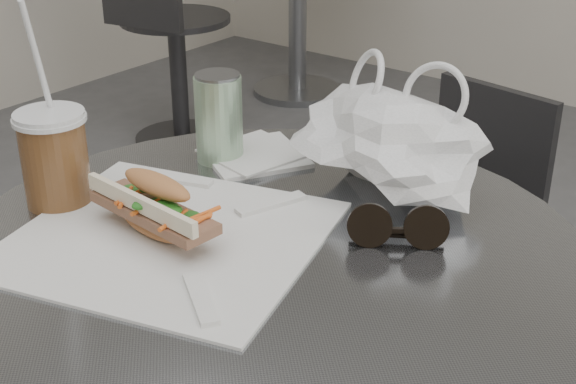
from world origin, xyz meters
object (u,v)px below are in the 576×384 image
Objects in this scene: bg_chair at (171,58)px; sunglasses at (398,229)px; banh_mi at (155,207)px; chair_far at (445,264)px; drink_can at (219,118)px; iced_coffee at (54,156)px.

bg_chair is 2.21m from sunglasses.
banh_mi is (1.49, -1.48, 0.43)m from bg_chair.
sunglasses reaches higher than chair_far.
chair_far is at bearing -34.06° from bg_chair.
drink_can is (-0.09, -0.61, 0.50)m from chair_far.
drink_can is (1.39, -1.26, 0.45)m from bg_chair.
bg_chair is 1.93m from drink_can.
bg_chair is 6.07× the size of drink_can.
banh_mi reaches higher than sunglasses.
iced_coffee is (-0.17, -0.01, 0.03)m from banh_mi.
iced_coffee is 0.44m from sunglasses.
bg_chair is 2.14m from banh_mi.
sunglasses is 0.85× the size of drink_can.
chair_far is 6.17× the size of sunglasses.
drink_can is (0.07, 0.23, -0.00)m from iced_coffee.
sunglasses reaches higher than bg_chair.
banh_mi is at bearing 100.40° from chair_far.
drink_can reaches higher than bg_chair.
drink_can reaches higher than sunglasses.
banh_mi reaches higher than chair_far.
bg_chair is at bearing 131.64° from iced_coffee.
banh_mi is 2.09× the size of sunglasses.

